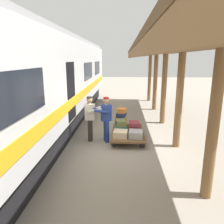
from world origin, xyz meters
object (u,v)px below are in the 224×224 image
object	(u,v)px
train_car	(29,88)
suitcase_tan_vintage	(134,125)
suitcase_cream_canvas	(121,134)
suitcase_navy_fabric	(121,115)
suitcase_yellow_case	(121,119)
suitcase_burgundy_valise	(134,124)
luggage_cart	(128,133)
suitcase_teal_softside	(121,128)
porter_in_overalls	(106,118)
porter_by_door	(90,117)
suitcase_orange_carryall	(122,111)
suitcase_gray_aluminum	(136,134)
suitcase_maroon_trunk	(135,129)
suitcase_red_plastic	(121,125)
suitcase_olive_duffel	(121,123)

from	to	relation	value
train_car	suitcase_tan_vintage	distance (m)	4.29
suitcase_cream_canvas	suitcase_navy_fabric	xyz separation A→B (m)	(-0.01, -1.15, 0.43)
suitcase_tan_vintage	suitcase_yellow_case	world-z (taller)	suitcase_yellow_case
suitcase_yellow_case	suitcase_burgundy_valise	distance (m)	0.81
suitcase_tan_vintage	suitcase_cream_canvas	bearing A→B (deg)	64.85
luggage_cart	suitcase_navy_fabric	world-z (taller)	suitcase_navy_fabric
suitcase_tan_vintage	suitcase_teal_softside	bearing A→B (deg)	46.81
suitcase_teal_softside	porter_in_overalls	bearing A→B (deg)	28.72
train_car	suitcase_burgundy_valise	distance (m)	4.04
porter_by_door	suitcase_orange_carryall	bearing A→B (deg)	-147.59
suitcase_gray_aluminum	suitcase_tan_vintage	bearing A→B (deg)	-90.00
suitcase_maroon_trunk	suitcase_yellow_case	size ratio (longest dim) A/B	1.27
train_car	suitcase_burgundy_valise	xyz separation A→B (m)	(-3.73, -0.60, -1.42)
suitcase_red_plastic	porter_in_overalls	size ratio (longest dim) A/B	0.36
suitcase_teal_softside	suitcase_tan_vintage	bearing A→B (deg)	-133.19
porter_in_overalls	suitcase_burgundy_valise	bearing A→B (deg)	-165.74
train_car	suitcase_cream_canvas	xyz separation A→B (m)	(-3.22, -0.05, -1.65)
train_car	porter_by_door	bearing A→B (deg)	-168.56
suitcase_teal_softside	suitcase_yellow_case	size ratio (longest dim) A/B	1.31
suitcase_burgundy_valise	suitcase_cream_canvas	bearing A→B (deg)	47.20
suitcase_olive_duffel	suitcase_burgundy_valise	size ratio (longest dim) A/B	1.07
suitcase_cream_canvas	suitcase_orange_carryall	xyz separation A→B (m)	(-0.03, -1.11, 0.60)
suitcase_orange_carryall	porter_in_overalls	distance (m)	1.02
suitcase_olive_duffel	suitcase_burgundy_valise	xyz separation A→B (m)	(-0.52, 0.03, -0.02)
suitcase_teal_softside	suitcase_burgundy_valise	distance (m)	0.55
suitcase_olive_duffel	porter_by_door	distance (m)	1.18
luggage_cart	suitcase_red_plastic	bearing A→B (deg)	-64.85
suitcase_gray_aluminum	suitcase_burgundy_valise	distance (m)	0.60
suitcase_orange_carryall	porter_in_overalls	world-z (taller)	porter_in_overalls
suitcase_navy_fabric	porter_by_door	bearing A→B (deg)	34.16
suitcase_cream_canvas	suitcase_yellow_case	world-z (taller)	suitcase_yellow_case
train_car	suitcase_maroon_trunk	distance (m)	4.16
train_car	suitcase_orange_carryall	size ratio (longest dim) A/B	59.77
suitcase_tan_vintage	porter_by_door	bearing A→B (deg)	25.41
suitcase_gray_aluminum	porter_by_door	xyz separation A→B (m)	(1.69, -0.37, 0.51)
suitcase_teal_softside	suitcase_gray_aluminum	xyz separation A→B (m)	(-0.55, 0.59, -0.01)
suitcase_maroon_trunk	suitcase_burgundy_valise	size ratio (longest dim) A/B	1.08
train_car	suitcase_yellow_case	xyz separation A→B (m)	(-3.21, -1.23, -1.43)
luggage_cart	suitcase_olive_duffel	world-z (taller)	suitcase_olive_duffel
suitcase_gray_aluminum	luggage_cart	bearing A→B (deg)	-64.85
train_car	suitcase_burgundy_valise	world-z (taller)	train_car
suitcase_tan_vintage	suitcase_maroon_trunk	bearing A→B (deg)	90.00
suitcase_orange_carryall	luggage_cart	bearing A→B (deg)	115.12
suitcase_orange_carryall	suitcase_tan_vintage	bearing A→B (deg)	-173.34
porter_by_door	luggage_cart	bearing A→B (deg)	-171.27
suitcase_navy_fabric	suitcase_teal_softside	bearing A→B (deg)	89.15
suitcase_teal_softside	suitcase_cream_canvas	size ratio (longest dim) A/B	1.10
suitcase_red_plastic	porter_in_overalls	distance (m)	1.17
luggage_cart	suitcase_tan_vintage	xyz separation A→B (m)	(-0.27, -0.59, 0.16)
suitcase_navy_fabric	suitcase_olive_duffel	bearing A→B (deg)	88.48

